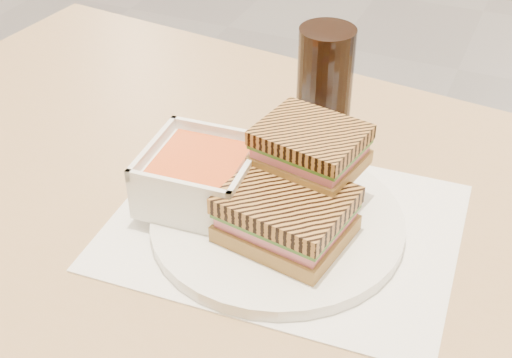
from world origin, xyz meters
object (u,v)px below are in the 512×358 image
at_px(panini_lower, 286,214).
at_px(cola_glass, 325,85).
at_px(soup_bowl, 201,178).
at_px(main_table, 256,261).
at_px(plate, 277,222).

height_order(panini_lower, cola_glass, cola_glass).
relative_size(soup_bowl, panini_lower, 0.91).
relative_size(main_table, panini_lower, 8.65).
bearing_deg(soup_bowl, main_table, 50.07).
height_order(main_table, cola_glass, cola_glass).
relative_size(plate, panini_lower, 1.99).
bearing_deg(panini_lower, cola_glass, 99.56).
xyz_separation_m(main_table, cola_glass, (0.03, 0.16, 0.19)).
relative_size(main_table, soup_bowl, 9.56).
relative_size(plate, soup_bowl, 2.19).
bearing_deg(main_table, plate, -46.57).
bearing_deg(cola_glass, panini_lower, -80.44).
bearing_deg(soup_bowl, panini_lower, -10.99).
distance_m(soup_bowl, panini_lower, 0.12).
height_order(main_table, panini_lower, panini_lower).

